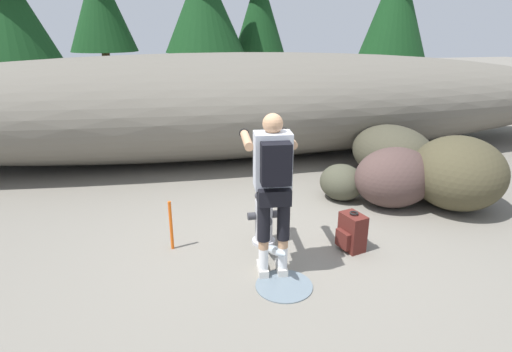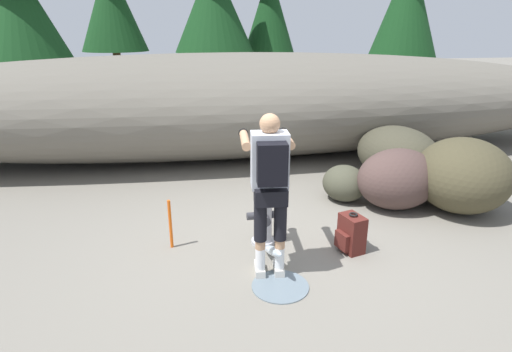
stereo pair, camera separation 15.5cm
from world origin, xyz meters
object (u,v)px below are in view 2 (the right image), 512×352
(fire_hydrant, at_px, (263,218))
(utility_worker, at_px, (270,176))
(boulder_small, at_px, (462,175))
(boulder_outlier, at_px, (344,183))
(spare_backpack, at_px, (351,234))
(boulder_large, at_px, (398,179))
(boulder_mid, at_px, (397,154))
(survey_stake, at_px, (170,224))

(fire_hydrant, xyz_separation_m, utility_worker, (-0.05, -0.60, 0.75))
(boulder_small, height_order, boulder_outlier, boulder_small)
(boulder_small, bearing_deg, spare_backpack, -156.82)
(boulder_large, xyz_separation_m, boulder_outlier, (-0.63, 0.37, -0.16))
(spare_backpack, bearing_deg, boulder_small, -172.03)
(boulder_mid, bearing_deg, utility_worker, -138.55)
(fire_hydrant, height_order, boulder_large, boulder_large)
(boulder_large, distance_m, boulder_mid, 1.20)
(fire_hydrant, bearing_deg, spare_backpack, -20.13)
(boulder_mid, relative_size, boulder_small, 1.15)
(utility_worker, xyz_separation_m, spare_backpack, (1.02, 0.24, -0.86))
(boulder_mid, bearing_deg, boulder_small, -77.84)
(fire_hydrant, xyz_separation_m, spare_backpack, (0.96, -0.35, -0.11))
(utility_worker, xyz_separation_m, boulder_mid, (2.69, 2.37, -0.62))
(boulder_outlier, xyz_separation_m, survey_stake, (-2.52, -0.99, 0.03))
(survey_stake, bearing_deg, boulder_small, 5.67)
(fire_hydrant, xyz_separation_m, boulder_mid, (2.63, 1.78, 0.13))
(boulder_outlier, bearing_deg, survey_stake, -158.50)
(fire_hydrant, xyz_separation_m, boulder_small, (2.91, 0.48, 0.19))
(fire_hydrant, distance_m, spare_backpack, 1.03)
(boulder_large, xyz_separation_m, boulder_mid, (0.56, 1.07, 0.02))
(fire_hydrant, relative_size, boulder_outlier, 1.06)
(boulder_small, bearing_deg, boulder_large, 164.83)
(survey_stake, bearing_deg, boulder_mid, 24.49)
(fire_hydrant, relative_size, boulder_large, 0.61)
(boulder_small, bearing_deg, boulder_outlier, 157.96)
(boulder_large, height_order, boulder_small, boulder_small)
(fire_hydrant, bearing_deg, boulder_large, 18.87)
(spare_backpack, height_order, boulder_mid, boulder_mid)
(boulder_mid, bearing_deg, boulder_large, -117.66)
(boulder_small, bearing_deg, survey_stake, -174.33)
(boulder_outlier, bearing_deg, spare_backpack, -108.42)
(boulder_mid, bearing_deg, fire_hydrant, -146.00)
(fire_hydrant, relative_size, utility_worker, 0.42)
(spare_backpack, relative_size, boulder_small, 0.34)
(utility_worker, relative_size, survey_stake, 2.81)
(boulder_large, bearing_deg, utility_worker, -148.46)
(utility_worker, relative_size, boulder_mid, 1.07)
(boulder_outlier, bearing_deg, utility_worker, -131.74)
(spare_backpack, bearing_deg, utility_worker, -1.73)
(spare_backpack, xyz_separation_m, boulder_mid, (1.67, 2.13, 0.24))
(boulder_small, xyz_separation_m, survey_stake, (-3.99, -0.40, -0.22))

